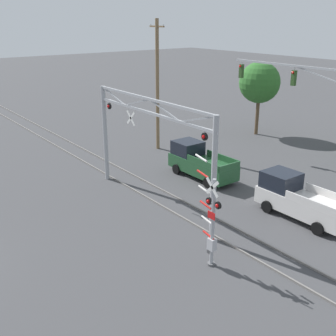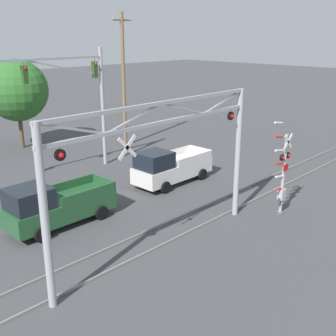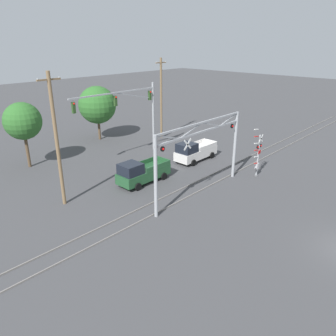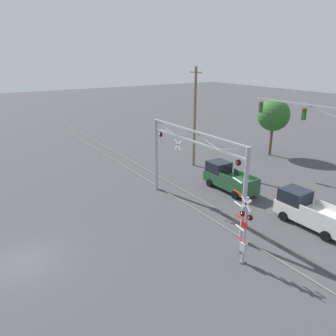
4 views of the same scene
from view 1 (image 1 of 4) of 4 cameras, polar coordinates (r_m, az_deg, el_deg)
rail_track_near at (r=25.21m, az=-1.75°, el=-4.64°), size 80.00×0.08×0.10m
rail_track_far at (r=26.00m, az=0.83°, el=-3.84°), size 80.00×0.08×0.10m
crossing_gantry at (r=23.67m, az=-2.42°, el=4.22°), size 10.74×0.29×6.33m
crossing_signal_mast at (r=18.51m, az=5.89°, el=-7.60°), size 1.66×0.35×4.93m
traffic_signal_span at (r=29.50m, az=20.62°, el=8.83°), size 10.92×0.39×7.92m
pickup_truck_lead at (r=29.10m, az=4.25°, el=0.82°), size 5.26×2.15×2.24m
pickup_truck_following at (r=24.30m, az=17.24°, el=-4.02°), size 5.30×2.15×2.24m
utility_pole_left at (r=34.36m, az=-1.44°, el=11.21°), size 1.80×0.28×10.37m
background_tree_beyond_span at (r=39.83m, az=12.30°, el=11.23°), size 3.73×3.73×6.71m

